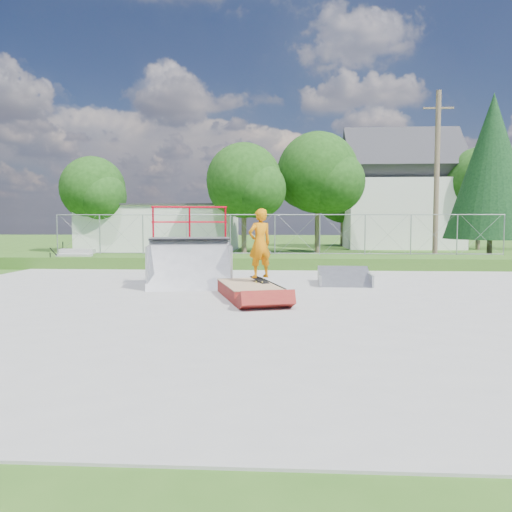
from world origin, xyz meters
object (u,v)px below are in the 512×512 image
(flat_bank_ramp, at_px, (344,277))
(skater, at_px, (260,246))
(quarter_pipe, at_px, (190,247))
(grind_box, at_px, (249,291))

(flat_bank_ramp, xyz_separation_m, skater, (-2.51, -2.41, 1.09))
(quarter_pipe, height_order, flat_bank_ramp, quarter_pipe)
(grind_box, relative_size, quarter_pipe, 1.15)
(grind_box, bearing_deg, skater, 34.42)
(grind_box, xyz_separation_m, skater, (0.27, 0.34, 1.14))
(quarter_pipe, bearing_deg, flat_bank_ramp, 0.07)
(grind_box, distance_m, quarter_pipe, 2.87)
(grind_box, relative_size, flat_bank_ramp, 1.66)
(grind_box, height_order, flat_bank_ramp, flat_bank_ramp)
(quarter_pipe, relative_size, skater, 1.35)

